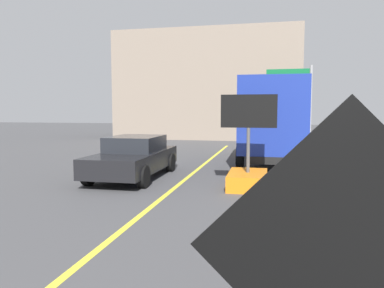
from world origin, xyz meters
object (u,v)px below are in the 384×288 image
(arrow_board_trailer, at_px, (248,171))
(roadwork_sign, at_px, (345,260))
(pickup_car, at_px, (134,157))
(highway_guide_sign, at_px, (298,91))
(box_truck, at_px, (270,120))
(traffic_cone_far_lane, at_px, (265,203))
(traffic_cone_mid_lane, at_px, (270,233))

(arrow_board_trailer, bearing_deg, roadwork_sign, -83.22)
(roadwork_sign, distance_m, pickup_car, 10.67)
(roadwork_sign, relative_size, pickup_car, 0.52)
(pickup_car, bearing_deg, highway_guide_sign, 63.83)
(box_truck, distance_m, traffic_cone_far_lane, 8.31)
(box_truck, bearing_deg, traffic_cone_mid_lane, -89.68)
(box_truck, distance_m, pickup_car, 6.31)
(pickup_car, bearing_deg, traffic_cone_mid_lane, -52.47)
(box_truck, bearing_deg, highway_guide_sign, 78.53)
(box_truck, xyz_separation_m, highway_guide_sign, (1.61, 7.92, 1.58))
(highway_guide_sign, bearing_deg, pickup_car, -116.17)
(roadwork_sign, relative_size, box_truck, 0.31)
(traffic_cone_mid_lane, height_order, traffic_cone_far_lane, traffic_cone_mid_lane)
(roadwork_sign, bearing_deg, pickup_car, 117.16)
(arrow_board_trailer, bearing_deg, highway_guide_sign, 80.48)
(pickup_car, distance_m, highway_guide_sign, 13.95)
(pickup_car, xyz_separation_m, traffic_cone_mid_lane, (4.48, -5.84, -0.33))
(box_truck, xyz_separation_m, pickup_car, (-4.43, -4.35, -1.15))
(roadwork_sign, xyz_separation_m, box_truck, (-0.43, 13.82, 0.38))
(roadwork_sign, height_order, traffic_cone_mid_lane, roadwork_sign)
(box_truck, height_order, traffic_cone_mid_lane, box_truck)
(arrow_board_trailer, distance_m, traffic_cone_mid_lane, 5.04)
(arrow_board_trailer, relative_size, highway_guide_sign, 0.54)
(traffic_cone_mid_lane, bearing_deg, box_truck, 90.32)
(box_truck, distance_m, traffic_cone_mid_lane, 10.30)
(highway_guide_sign, distance_m, traffic_cone_far_lane, 16.47)
(roadwork_sign, bearing_deg, box_truck, 91.79)
(highway_guide_sign, xyz_separation_m, traffic_cone_far_lane, (-1.65, -16.09, -3.10))
(box_truck, relative_size, traffic_cone_mid_lane, 10.28)
(roadwork_sign, bearing_deg, traffic_cone_mid_lane, 95.91)
(roadwork_sign, distance_m, highway_guide_sign, 21.86)
(arrow_board_trailer, bearing_deg, box_truck, 83.50)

